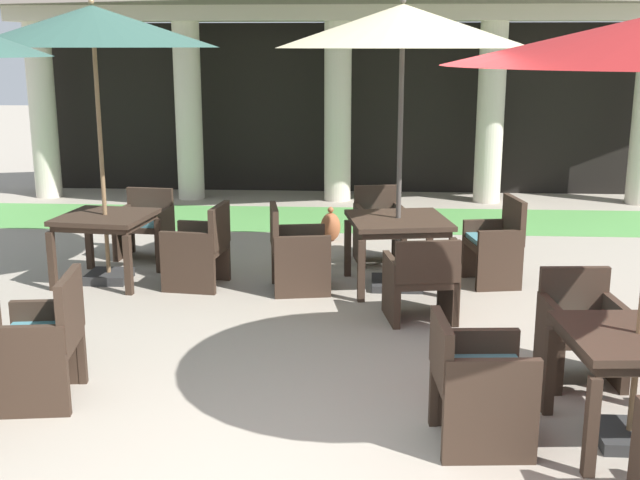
{
  "coord_description": "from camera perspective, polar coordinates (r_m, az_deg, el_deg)",
  "views": [
    {
      "loc": [
        0.53,
        -4.06,
        2.48
      ],
      "look_at": [
        0.1,
        2.79,
        0.81
      ],
      "focal_mm": 44.68,
      "sensor_mm": 36.0,
      "label": 1
    }
  ],
  "objects": [
    {
      "name": "lawn_strip",
      "position": [
        11.76,
        0.93,
        1.51
      ],
      "size": [
        12.82,
        1.78,
        0.01
      ],
      "primitive_type": "cube",
      "color": "#519347",
      "rests_on": "ground"
    },
    {
      "name": "patio_table_near_foreground",
      "position": [
        8.35,
        5.61,
        0.95
      ],
      "size": [
        1.15,
        1.15,
        0.75
      ],
      "rotation": [
        0.0,
        0.0,
        0.18
      ],
      "color": "#38281E",
      "rests_on": "ground"
    },
    {
      "name": "patio_umbrella_near_foreground",
      "position": [
        8.15,
        5.95,
        14.83
      ],
      "size": [
        2.54,
        2.54,
        2.95
      ],
      "color": "#2D2D2D",
      "rests_on": "ground"
    },
    {
      "name": "patio_chair_near_foreground_west",
      "position": [
        8.26,
        -1.7,
        -0.82
      ],
      "size": [
        0.68,
        0.69,
        0.9
      ],
      "rotation": [
        0.0,
        0.0,
        -1.4
      ],
      "color": "#38281E",
      "rests_on": "ground"
    },
    {
      "name": "patio_chair_near_foreground_north",
      "position": [
        9.42,
        4.24,
        0.91
      ],
      "size": [
        0.64,
        0.66,
        0.87
      ],
      "rotation": [
        0.0,
        0.0,
        -2.97
      ],
      "color": "#38281E",
      "rests_on": "ground"
    },
    {
      "name": "patio_chair_near_foreground_east",
      "position": [
        8.69,
        12.48,
        -0.33
      ],
      "size": [
        0.59,
        0.67,
        0.93
      ],
      "rotation": [
        0.0,
        0.0,
        -4.54
      ],
      "color": "#38281E",
      "rests_on": "ground"
    },
    {
      "name": "patio_chair_near_foreground_south",
      "position": [
        7.42,
        7.26,
        -2.88
      ],
      "size": [
        0.7,
        0.67,
        0.81
      ],
      "rotation": [
        0.0,
        0.0,
        0.18
      ],
      "color": "#38281E",
      "rests_on": "ground"
    },
    {
      "name": "patio_table_mid_left",
      "position": [
        5.42,
        21.8,
        -7.22
      ],
      "size": [
        0.96,
        0.96,
        0.75
      ],
      "rotation": [
        0.0,
        0.0,
        0.08
      ],
      "color": "#38281E",
      "rests_on": "ground"
    },
    {
      "name": "patio_chair_mid_left_west",
      "position": [
        5.21,
        11.18,
        -10.03
      ],
      "size": [
        0.63,
        0.62,
        0.84
      ],
      "rotation": [
        0.0,
        0.0,
        -1.49
      ],
      "color": "#38281E",
      "rests_on": "ground"
    },
    {
      "name": "patio_chair_mid_left_north",
      "position": [
        6.38,
        18.17,
        -6.21
      ],
      "size": [
        0.6,
        0.61,
        0.83
      ],
      "rotation": [
        0.0,
        0.0,
        -3.06
      ],
      "color": "#38281E",
      "rests_on": "ground"
    },
    {
      "name": "patio_table_mid_right",
      "position": [
        8.83,
        -15.1,
        1.13
      ],
      "size": [
        1.01,
        1.01,
        0.74
      ],
      "rotation": [
        0.0,
        0.0,
        -0.12
      ],
      "color": "#38281E",
      "rests_on": "ground"
    },
    {
      "name": "patio_umbrella_mid_right",
      "position": [
        8.63,
        -15.95,
        14.36
      ],
      "size": [
        2.54,
        2.54,
        2.95
      ],
      "color": "#2D2D2D",
      "rests_on": "ground"
    },
    {
      "name": "patio_chair_mid_right_east",
      "position": [
        8.49,
        -8.62,
        -0.64
      ],
      "size": [
        0.65,
        0.66,
        0.89
      ],
      "rotation": [
        0.0,
        0.0,
        1.45
      ],
      "color": "#38281E",
      "rests_on": "ground"
    },
    {
      "name": "patio_chair_mid_right_north",
      "position": [
        9.8,
        -12.43,
        1.0
      ],
      "size": [
        0.65,
        0.59,
        0.81
      ],
      "rotation": [
        0.0,
        0.0,
        -3.26
      ],
      "color": "#38281E",
      "rests_on": "ground"
    },
    {
      "name": "patio_chair_far_back_east",
      "position": [
        6.04,
        -19.15,
        -7.01
      ],
      "size": [
        0.61,
        0.69,
        0.93
      ],
      "rotation": [
        0.0,
        0.0,
        -4.57
      ],
      "color": "#38281E",
      "rests_on": "ground"
    },
    {
      "name": "terracotta_urn",
      "position": [
        10.42,
        0.76,
        0.97
      ],
      "size": [
        0.26,
        0.26,
        0.45
      ],
      "color": "#9E5633",
      "rests_on": "ground"
    }
  ]
}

